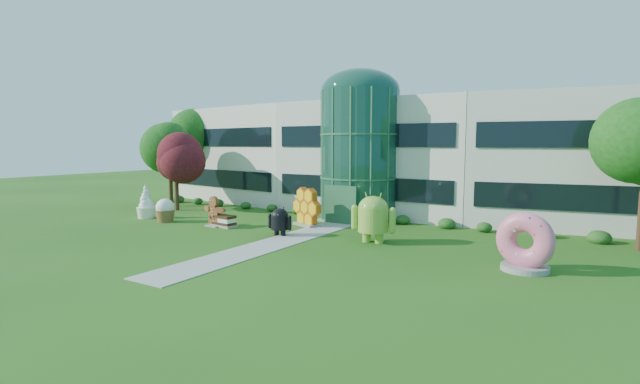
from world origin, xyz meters
The scene contains 14 objects.
ground centered at (0.00, 0.00, 0.00)m, with size 140.00×140.00×0.00m, color #215114.
building centered at (0.00, 18.00, 4.65)m, with size 46.00×15.00×9.30m, color beige, non-canonical shape.
atrium centered at (0.00, 12.00, 4.90)m, with size 6.00×6.00×9.80m, color #194738.
walkway centered at (0.00, 2.00, 0.02)m, with size 2.40×20.00×0.04m, color #9E9E93.
tree_red centered at (-15.50, 7.50, 3.00)m, with size 4.00×4.00×6.00m, color #3F0C14, non-canonical shape.
trees_backdrop centered at (0.00, 13.00, 4.20)m, with size 52.00×8.00×8.40m, color #194411, non-canonical shape.
android_green centered at (4.74, 4.40, 1.63)m, with size 2.88×1.92×3.26m, color #84B53A, non-canonical shape.
android_black centered at (-1.13, 3.14, 1.03)m, with size 1.81×1.21×2.05m, color black, non-canonical shape.
donut centered at (13.29, 2.56, 1.38)m, with size 2.65×1.27×2.76m, color #DF5483, non-canonical shape.
gingerbread centered at (-7.07, 3.42, 1.08)m, with size 2.35×0.90×2.17m, color brown, non-canonical shape.
ice_cream_sandwich centered at (-6.34, 3.63, 0.42)m, with size 1.88×0.94×0.84m, color black, non-canonical shape.
honeycomb centered at (-1.63, 7.02, 1.23)m, with size 3.12×1.11×2.45m, color yellow, non-canonical shape.
froyo centered at (-14.26, 3.31, 1.29)m, with size 1.51×1.51×2.58m, color white, non-canonical shape.
cupcake centered at (-11.53, 2.89, 0.88)m, with size 1.46×1.46×1.76m, color white, non-canonical shape.
Camera 1 is at (16.18, -20.09, 5.82)m, focal length 26.00 mm.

